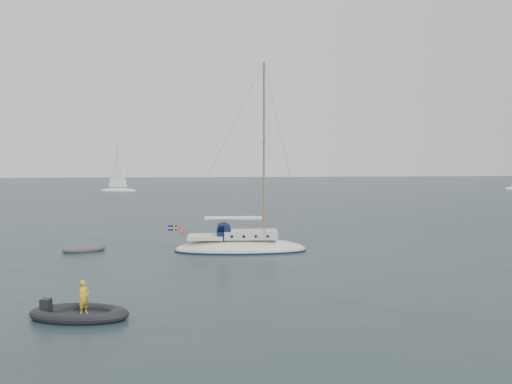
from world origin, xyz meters
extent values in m
plane|color=black|center=(0.00, 0.00, 0.00)|extent=(300.00, 300.00, 0.00)
ellipsoid|color=white|center=(-1.75, 0.58, 0.13)|extent=(7.88, 2.45, 1.31)
cube|color=beige|center=(-1.14, 0.58, 1.03)|extent=(3.15, 1.66, 0.48)
cube|color=white|center=(-3.85, 0.58, 0.89)|extent=(2.10, 1.66, 0.22)
cylinder|color=#0E173B|center=(-2.76, 0.58, 1.27)|extent=(0.84, 1.45, 0.84)
cube|color=#0E173B|center=(-2.93, 0.58, 1.45)|extent=(0.39, 1.45, 0.35)
cylinder|color=olive|center=(-0.35, 0.58, 6.05)|extent=(0.13, 0.13, 10.51)
cylinder|color=olive|center=(-0.35, 0.58, 6.57)|extent=(0.04, 1.93, 0.04)
cylinder|color=olive|center=(-2.19, 0.58, 1.97)|extent=(3.68, 0.09, 0.09)
cylinder|color=silver|center=(-2.19, 0.58, 2.02)|extent=(3.42, 0.25, 0.25)
cylinder|color=gray|center=(-5.26, 0.58, 1.27)|extent=(0.04, 1.93, 0.04)
torus|color=red|center=(-5.30, 1.11, 1.27)|extent=(0.47, 0.09, 0.47)
cylinder|color=olive|center=(-5.56, 0.58, 1.18)|extent=(0.03, 0.03, 0.79)
cube|color=navy|center=(-5.82, 0.58, 1.45)|extent=(0.53, 0.02, 0.33)
cube|color=#FFBD00|center=(-5.82, 0.58, 1.45)|extent=(0.54, 0.03, 0.08)
cube|color=#FFBD00|center=(-5.73, 0.58, 1.45)|extent=(0.08, 0.03, 0.35)
cylinder|color=black|center=(-2.28, 1.43, 1.03)|extent=(0.16, 0.05, 0.16)
cylinder|color=black|center=(-2.28, -0.26, 1.03)|extent=(0.16, 0.05, 0.16)
cylinder|color=black|center=(-1.58, 1.43, 1.03)|extent=(0.16, 0.05, 0.16)
cylinder|color=black|center=(-1.58, -0.26, 1.03)|extent=(0.16, 0.05, 0.16)
cylinder|color=black|center=(-0.87, 1.43, 1.03)|extent=(0.16, 0.05, 0.16)
cylinder|color=black|center=(-0.87, -0.26, 1.03)|extent=(0.16, 0.05, 0.16)
cylinder|color=black|center=(-0.17, 1.43, 1.03)|extent=(0.16, 0.05, 0.16)
cylinder|color=black|center=(-0.17, -0.26, 1.03)|extent=(0.16, 0.05, 0.16)
cube|color=#515056|center=(-11.15, 1.75, 0.11)|extent=(1.54, 0.64, 0.09)
cube|color=black|center=(-8.38, -11.68, 0.13)|extent=(2.17, 0.90, 0.11)
cube|color=black|center=(-9.56, -11.68, 0.41)|extent=(0.32, 0.32, 0.54)
imported|color=gold|center=(-8.20, -11.68, 0.76)|extent=(0.43, 0.51, 1.19)
ellipsoid|color=silver|center=(-18.83, 65.01, 0.06)|extent=(6.78, 2.26, 1.13)
cylinder|color=gray|center=(-18.83, 65.01, 4.52)|extent=(0.11, 0.11, 7.91)
cone|color=silver|center=(-18.89, 65.01, 4.52)|extent=(3.62, 3.62, 7.34)
camera|label=1|loc=(-4.33, -29.09, 5.39)|focal=35.00mm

